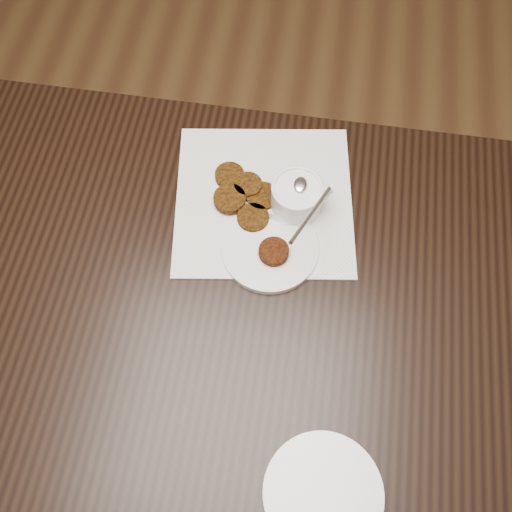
{
  "coord_description": "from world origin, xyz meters",
  "views": [
    {
      "loc": [
        0.14,
        -0.34,
        1.7
      ],
      "look_at": [
        0.07,
        0.11,
        0.8
      ],
      "focal_mm": 41.07,
      "sensor_mm": 36.0,
      "label": 1
    }
  ],
  "objects": [
    {
      "name": "napkin",
      "position": [
        0.06,
        0.25,
        0.75
      ],
      "size": [
        0.38,
        0.38,
        0.0
      ],
      "primitive_type": "cube",
      "rotation": [
        0.0,
        0.0,
        0.14
      ],
      "color": "silver",
      "rests_on": "table"
    },
    {
      "name": "plate_with_patty",
      "position": [
        0.09,
        0.15,
        0.76
      ],
      "size": [
        0.22,
        0.22,
        0.03
      ],
      "primitive_type": null,
      "rotation": [
        0.0,
        0.0,
        -0.27
      ],
      "color": "silver",
      "rests_on": "table"
    },
    {
      "name": "plate_empty",
      "position": [
        0.23,
        -0.25,
        0.76
      ],
      "size": [
        0.21,
        0.21,
        0.01
      ],
      "primitive_type": "cylinder",
      "rotation": [
        0.0,
        0.0,
        -0.2
      ],
      "color": "white",
      "rests_on": "table"
    },
    {
      "name": "floor",
      "position": [
        0.0,
        0.0,
        0.0
      ],
      "size": [
        4.0,
        4.0,
        0.0
      ],
      "primitive_type": "plane",
      "color": "brown",
      "rests_on": "ground"
    },
    {
      "name": "patty_cluster",
      "position": [
        0.02,
        0.25,
        0.76
      ],
      "size": [
        0.25,
        0.25,
        0.02
      ],
      "primitive_type": null,
      "rotation": [
        0.0,
        0.0,
        0.25
      ],
      "color": "brown",
      "rests_on": "napkin"
    },
    {
      "name": "sauce_ramekin",
      "position": [
        0.12,
        0.24,
        0.82
      ],
      "size": [
        0.16,
        0.16,
        0.13
      ],
      "primitive_type": null,
      "rotation": [
        0.0,
        0.0,
        0.35
      ],
      "color": "silver",
      "rests_on": "napkin"
    },
    {
      "name": "table",
      "position": [
        -0.01,
        0.06,
        0.38
      ],
      "size": [
        1.27,
        0.82,
        0.75
      ],
      "primitive_type": "cube",
      "color": "black",
      "rests_on": "floor"
    }
  ]
}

